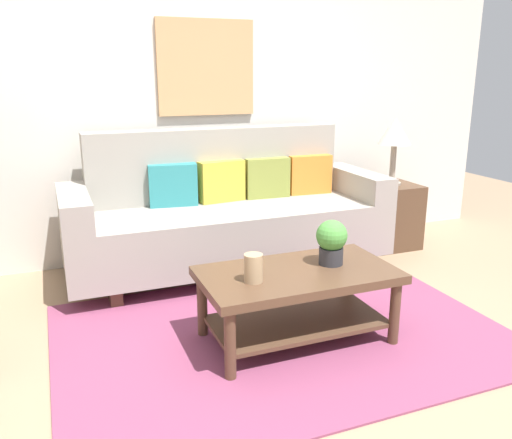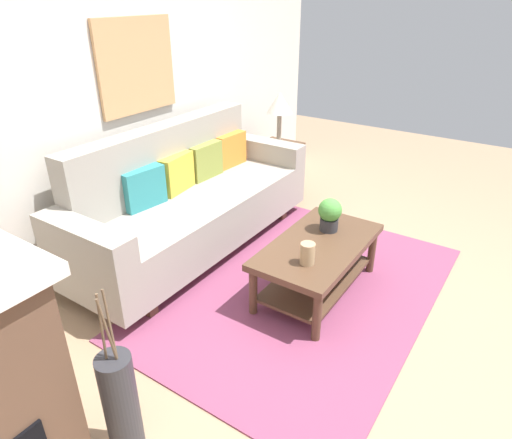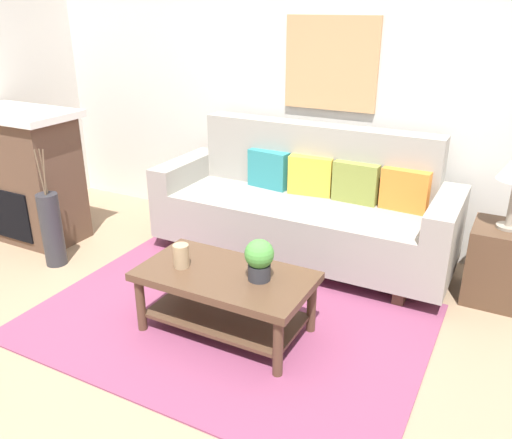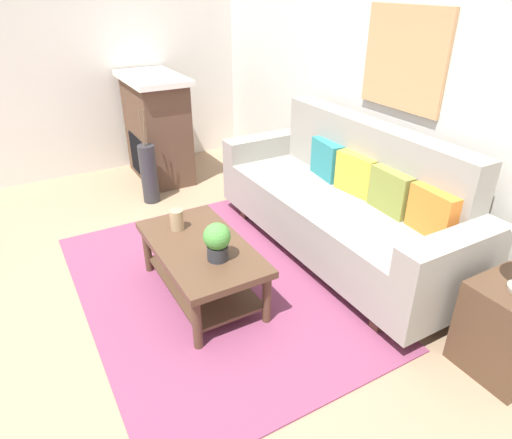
{
  "view_description": "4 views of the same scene",
  "coord_description": "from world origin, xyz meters",
  "px_view_note": "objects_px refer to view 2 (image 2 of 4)",
  "views": [
    {
      "loc": [
        -1.19,
        -2.08,
        1.51
      ],
      "look_at": [
        0.05,
        1.05,
        0.56
      ],
      "focal_mm": 37.07,
      "sensor_mm": 36.0,
      "label": 1
    },
    {
      "loc": [
        -2.58,
        -0.79,
        2.08
      ],
      "look_at": [
        -0.1,
        0.86,
        0.56
      ],
      "focal_mm": 31.53,
      "sensor_mm": 36.0,
      "label": 2
    },
    {
      "loc": [
        1.57,
        -2.06,
        1.99
      ],
      "look_at": [
        -0.15,
        1.2,
        0.46
      ],
      "focal_mm": 36.78,
      "sensor_mm": 36.0,
      "label": 3
    },
    {
      "loc": [
        2.58,
        -0.58,
        2.07
      ],
      "look_at": [
        0.08,
        0.84,
        0.53
      ],
      "focal_mm": 31.69,
      "sensor_mm": 36.0,
      "label": 4
    }
  ],
  "objects_px": {
    "throw_pillow_teal": "(144,188)",
    "throw_pillow_olive": "(205,161)",
    "side_table": "(278,168)",
    "table_lamp": "(280,105)",
    "floor_vase": "(121,406)",
    "framed_painting": "(137,66)",
    "potted_plant_tabletop": "(330,214)",
    "couch": "(190,203)",
    "coffee_table": "(318,257)",
    "throw_pillow_mustard": "(177,173)",
    "throw_pillow_orange": "(230,150)",
    "tabletop_vase": "(307,254)"
  },
  "relations": [
    {
      "from": "throw_pillow_teal",
      "to": "throw_pillow_olive",
      "type": "height_order",
      "value": "same"
    },
    {
      "from": "couch",
      "to": "throw_pillow_teal",
      "type": "xyz_separation_m",
      "value": [
        -0.39,
        0.12,
        0.25
      ]
    },
    {
      "from": "couch",
      "to": "side_table",
      "type": "relative_size",
      "value": 4.34
    },
    {
      "from": "tabletop_vase",
      "to": "framed_painting",
      "type": "xyz_separation_m",
      "value": [
        0.29,
        1.77,
        1.03
      ]
    },
    {
      "from": "framed_painting",
      "to": "throw_pillow_teal",
      "type": "bearing_deg",
      "value": -138.49
    },
    {
      "from": "coffee_table",
      "to": "potted_plant_tabletop",
      "type": "height_order",
      "value": "potted_plant_tabletop"
    },
    {
      "from": "framed_painting",
      "to": "throw_pillow_mustard",
      "type": "bearing_deg",
      "value": -90.0
    },
    {
      "from": "table_lamp",
      "to": "floor_vase",
      "type": "bearing_deg",
      "value": -161.52
    },
    {
      "from": "throw_pillow_orange",
      "to": "coffee_table",
      "type": "bearing_deg",
      "value": -119.39
    },
    {
      "from": "couch",
      "to": "framed_painting",
      "type": "bearing_deg",
      "value": 90.0
    },
    {
      "from": "throw_pillow_teal",
      "to": "tabletop_vase",
      "type": "distance_m",
      "value": 1.44
    },
    {
      "from": "table_lamp",
      "to": "framed_painting",
      "type": "height_order",
      "value": "framed_painting"
    },
    {
      "from": "coffee_table",
      "to": "table_lamp",
      "type": "bearing_deg",
      "value": 39.72
    },
    {
      "from": "couch",
      "to": "tabletop_vase",
      "type": "distance_m",
      "value": 1.34
    },
    {
      "from": "coffee_table",
      "to": "side_table",
      "type": "distance_m",
      "value": 1.97
    },
    {
      "from": "potted_plant_tabletop",
      "to": "floor_vase",
      "type": "height_order",
      "value": "potted_plant_tabletop"
    },
    {
      "from": "throw_pillow_mustard",
      "to": "side_table",
      "type": "distance_m",
      "value": 1.57
    },
    {
      "from": "tabletop_vase",
      "to": "framed_painting",
      "type": "bearing_deg",
      "value": 80.62
    },
    {
      "from": "side_table",
      "to": "table_lamp",
      "type": "bearing_deg",
      "value": 0.0
    },
    {
      "from": "throw_pillow_orange",
      "to": "potted_plant_tabletop",
      "type": "bearing_deg",
      "value": -112.16
    },
    {
      "from": "throw_pillow_orange",
      "to": "table_lamp",
      "type": "bearing_deg",
      "value": -8.72
    },
    {
      "from": "couch",
      "to": "side_table",
      "type": "distance_m",
      "value": 1.52
    },
    {
      "from": "tabletop_vase",
      "to": "floor_vase",
      "type": "relative_size",
      "value": 0.25
    },
    {
      "from": "throw_pillow_mustard",
      "to": "potted_plant_tabletop",
      "type": "xyz_separation_m",
      "value": [
        0.22,
        -1.35,
        -0.11
      ]
    },
    {
      "from": "potted_plant_tabletop",
      "to": "table_lamp",
      "type": "height_order",
      "value": "table_lamp"
    },
    {
      "from": "potted_plant_tabletop",
      "to": "framed_painting",
      "type": "distance_m",
      "value": 1.96
    },
    {
      "from": "throw_pillow_orange",
      "to": "coffee_table",
      "type": "distance_m",
      "value": 1.62
    },
    {
      "from": "throw_pillow_teal",
      "to": "throw_pillow_olive",
      "type": "bearing_deg",
      "value": 0.0
    },
    {
      "from": "throw_pillow_mustard",
      "to": "framed_painting",
      "type": "distance_m",
      "value": 0.92
    },
    {
      "from": "throw_pillow_orange",
      "to": "table_lamp",
      "type": "relative_size",
      "value": 0.63
    },
    {
      "from": "throw_pillow_mustard",
      "to": "framed_painting",
      "type": "relative_size",
      "value": 0.46
    },
    {
      "from": "framed_painting",
      "to": "potted_plant_tabletop",
      "type": "bearing_deg",
      "value": -82.49
    },
    {
      "from": "floor_vase",
      "to": "side_table",
      "type": "bearing_deg",
      "value": 18.48
    },
    {
      "from": "side_table",
      "to": "floor_vase",
      "type": "bearing_deg",
      "value": -161.52
    },
    {
      "from": "potted_plant_tabletop",
      "to": "throw_pillow_olive",
      "type": "bearing_deg",
      "value": 83.1
    },
    {
      "from": "side_table",
      "to": "table_lamp",
      "type": "distance_m",
      "value": 0.71
    },
    {
      "from": "throw_pillow_teal",
      "to": "side_table",
      "type": "height_order",
      "value": "throw_pillow_teal"
    },
    {
      "from": "throw_pillow_olive",
      "to": "tabletop_vase",
      "type": "height_order",
      "value": "throw_pillow_olive"
    },
    {
      "from": "coffee_table",
      "to": "potted_plant_tabletop",
      "type": "relative_size",
      "value": 4.2
    },
    {
      "from": "couch",
      "to": "throw_pillow_olive",
      "type": "xyz_separation_m",
      "value": [
        0.39,
        0.12,
        0.25
      ]
    },
    {
      "from": "coffee_table",
      "to": "potted_plant_tabletop",
      "type": "xyz_separation_m",
      "value": [
        0.23,
        0.03,
        0.26
      ]
    },
    {
      "from": "potted_plant_tabletop",
      "to": "framed_painting",
      "type": "xyz_separation_m",
      "value": [
        -0.22,
        1.69,
        0.96
      ]
    },
    {
      "from": "couch",
      "to": "throw_pillow_teal",
      "type": "height_order",
      "value": "couch"
    },
    {
      "from": "throw_pillow_mustard",
      "to": "throw_pillow_teal",
      "type": "bearing_deg",
      "value": 180.0
    },
    {
      "from": "side_table",
      "to": "framed_painting",
      "type": "xyz_separation_m",
      "value": [
        -1.51,
        0.46,
        1.26
      ]
    },
    {
      "from": "throw_pillow_olive",
      "to": "table_lamp",
      "type": "xyz_separation_m",
      "value": [
        1.13,
        -0.11,
        0.31
      ]
    },
    {
      "from": "throw_pillow_olive",
      "to": "table_lamp",
      "type": "distance_m",
      "value": 1.18
    },
    {
      "from": "side_table",
      "to": "coffee_table",
      "type": "bearing_deg",
      "value": -140.28
    },
    {
      "from": "potted_plant_tabletop",
      "to": "table_lamp",
      "type": "xyz_separation_m",
      "value": [
        1.29,
        1.23,
        0.42
      ]
    },
    {
      "from": "throw_pillow_teal",
      "to": "tabletop_vase",
      "type": "height_order",
      "value": "throw_pillow_teal"
    }
  ]
}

